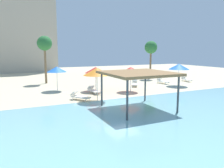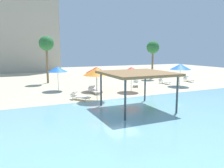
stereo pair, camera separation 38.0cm
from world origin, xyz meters
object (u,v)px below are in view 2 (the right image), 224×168
Objects in this scene: beach_umbrella_red_1 at (131,70)px; lounge_chair_4 at (188,79)px; shade_pavilion at (137,74)px; beach_umbrella_red_0 at (96,70)px; lounge_chair_1 at (94,90)px; beach_umbrella_blue_4 at (58,69)px; lounge_chair_3 at (79,96)px; beach_umbrella_blue_5 at (180,67)px; lounge_chair_5 at (164,81)px; palm_tree_0 at (46,44)px; lounge_chair_2 at (136,83)px; palm_tree_1 at (153,48)px; beach_umbrella_orange_2 at (97,72)px.

lounge_chair_4 is (10.92, 3.30, -1.95)m from beach_umbrella_red_1.
shade_pavilion is 8.29m from beach_umbrella_red_0.
lounge_chair_1 is (-0.78, 7.07, -2.27)m from shade_pavilion.
lounge_chair_1 is at bearing -121.47° from beach_umbrella_red_0.
beach_umbrella_blue_4 is 5.73m from lounge_chair_3.
shade_pavilion is at bearing -89.76° from beach_umbrella_red_0.
beach_umbrella_blue_5 is 13.58m from lounge_chair_3.
palm_tree_0 reaches higher than lounge_chair_5.
beach_umbrella_red_0 is 2.38m from lounge_chair_1.
shade_pavilion is at bearing 0.61° from lounge_chair_2.
beach_umbrella_blue_4 is at bearing 151.69° from beach_umbrella_red_1.
palm_tree_1 reaches higher than beach_umbrella_red_0.
lounge_chair_4 is at bearing 16.79° from beach_umbrella_red_1.
beach_umbrella_blue_4 is 1.33× the size of lounge_chair_1.
beach_umbrella_blue_4 is (-2.10, 6.29, -0.22)m from beach_umbrella_orange_2.
beach_umbrella_blue_5 is (11.92, 3.26, -0.17)m from beach_umbrella_orange_2.
beach_umbrella_red_0 is 4.15m from beach_umbrella_blue_4.
beach_umbrella_blue_4 is 13.68m from lounge_chair_5.
beach_umbrella_blue_4 is at bearing 108.47° from beach_umbrella_orange_2.
beach_umbrella_red_0 is 1.31× the size of lounge_chair_1.
beach_umbrella_red_1 is at bearing 71.66° from lounge_chair_3.
beach_umbrella_red_1 is at bearing -30.00° from beach_umbrella_red_0.
shade_pavilion is at bearing -1.79° from lounge_chair_3.
beach_umbrella_orange_2 reaches higher than lounge_chair_3.
beach_umbrella_red_1 is at bearing -54.02° from palm_tree_0.
beach_umbrella_blue_5 is at bearing -6.41° from beach_umbrella_red_0.
lounge_chair_3 is 13.58m from lounge_chair_5.
beach_umbrella_red_0 is 0.99× the size of beach_umbrella_blue_4.
beach_umbrella_blue_4 is 9.35m from lounge_chair_2.
beach_umbrella_orange_2 is 2.73m from lounge_chair_3.
beach_umbrella_orange_2 is 1.06× the size of beach_umbrella_blue_5.
beach_umbrella_blue_5 reaches higher than lounge_chair_5.
lounge_chair_2 is at bearing -6.15° from beach_umbrella_blue_4.
lounge_chair_2 is at bearing -37.18° from palm_tree_0.
beach_umbrella_red_0 is 0.45× the size of palm_tree_1.
beach_umbrella_blue_5 is at bearing -32.60° from palm_tree_0.
lounge_chair_5 is (10.57, 2.48, 0.00)m from lounge_chair_1.
palm_tree_1 is (1.50, 4.84, 4.29)m from lounge_chair_5.
palm_tree_0 is at bearing 125.98° from beach_umbrella_red_1.
lounge_chair_4 is 1.03× the size of lounge_chair_5.
beach_umbrella_orange_2 is at bearing -140.84° from palm_tree_1.
beach_umbrella_orange_2 is 0.46× the size of palm_tree_0.
lounge_chair_2 is 8.75m from lounge_chair_4.
lounge_chair_5 is (-0.50, 2.42, -2.02)m from beach_umbrella_blue_5.
lounge_chair_2 is at bearing 51.25° from beach_umbrella_red_1.
beach_umbrella_blue_4 reaches higher than beach_umbrella_red_0.
beach_umbrella_blue_5 is at bearing 66.74° from lounge_chair_3.
lounge_chair_3 is at bearing -130.07° from beach_umbrella_red_0.
lounge_chair_1 is at bearing -79.07° from lounge_chair_5.
beach_umbrella_orange_2 reaches higher than beach_umbrella_red_1.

